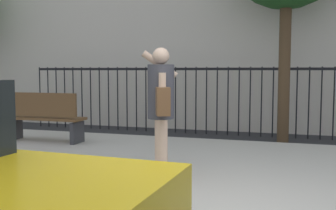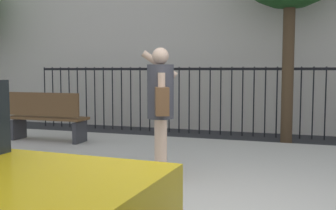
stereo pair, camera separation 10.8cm
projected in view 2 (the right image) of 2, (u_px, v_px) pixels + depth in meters
sidewalk at (250, 173)px, 5.68m from camera, size 28.00×4.40×0.15m
iron_fence at (271, 92)px, 9.09m from camera, size 12.03×0.04×1.60m
pedestrian_on_phone at (161, 102)px, 5.12m from camera, size 0.55×0.72×1.66m
street_bench at (45, 116)px, 7.74m from camera, size 1.60×0.45×0.95m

